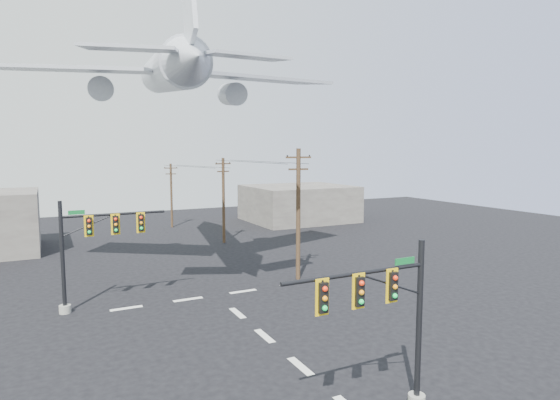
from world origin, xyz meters
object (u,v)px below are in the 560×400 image
signal_mast_near (390,321)px  signal_mast_far (90,248)px  utility_pole_c (171,194)px  airliner (169,72)px  utility_pole_b (224,199)px  utility_pole_a (298,212)px

signal_mast_near → signal_mast_far: signal_mast_far is taller
utility_pole_c → airliner: airliner is taller
signal_mast_near → utility_pole_b: (5.97, 34.56, 1.07)m
signal_mast_far → utility_pole_b: bearing=48.4°
signal_mast_near → airliner: airliner is taller
signal_mast_near → utility_pole_c: 47.43m
signal_mast_near → utility_pole_b: size_ratio=0.72×
utility_pole_c → airliner: bearing=-85.5°
signal_mast_near → utility_pole_a: (6.16, 18.17, 1.57)m
airliner → utility_pole_c: bearing=-5.8°
utility_pole_b → signal_mast_far: bearing=-142.7°
utility_pole_b → utility_pole_c: 13.02m
utility_pole_c → utility_pole_a: bearing=-66.6°
utility_pole_a → utility_pole_c: utility_pole_a is taller
utility_pole_c → signal_mast_far: bearing=-94.6°
signal_mast_far → utility_pole_b: size_ratio=0.76×
utility_pole_a → utility_pole_c: (-2.77, 29.14, -0.97)m
utility_pole_a → utility_pole_c: 29.29m
utility_pole_c → airliner: (-5.58, -23.37, 11.72)m
utility_pole_a → utility_pole_b: size_ratio=1.10×
utility_pole_b → airliner: bearing=-138.7°
signal_mast_near → utility_pole_a: utility_pole_a is taller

